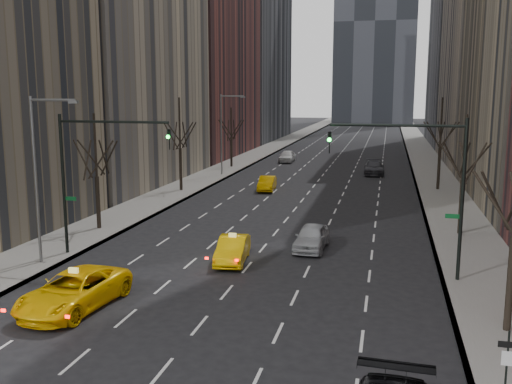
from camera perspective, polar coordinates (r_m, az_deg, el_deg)
The scene contains 20 objects.
ground at distance 20.50m, azimuth -9.41°, elevation -17.30°, with size 400.00×400.00×0.00m, color black.
sidewalk_left at distance 89.41m, azimuth 0.48°, elevation 3.97°, with size 4.50×320.00×0.15m, color slate.
sidewalk_right at distance 87.41m, azimuth 16.38°, elevation 3.43°, with size 4.50×320.00×0.15m, color slate.
bld_left_far at distance 88.52m, azimuth -6.26°, elevation 18.08°, with size 14.00×28.00×44.00m, color brown.
tree_lw_b at distance 40.11m, azimuth -15.63°, elevation 1.50°, with size 3.36×3.50×7.82m.
tree_lw_c at distance 54.54m, azimuth -7.58°, elevation 4.25°, with size 3.36×3.50×8.74m.
tree_lw_d at distance 71.64m, azimuth -2.49°, elevation 5.28°, with size 3.36×3.50×7.36m.
tree_rw_b at distance 39.47m, azimuth 19.97°, elevation 1.14°, with size 3.36×3.50×7.82m.
tree_rw_c at distance 57.22m, azimuth 17.92°, elevation 4.12°, with size 3.36×3.50×8.74m.
traffic_mast_left at distance 33.29m, azimuth -16.33°, elevation 2.89°, with size 6.69×0.39×8.00m.
traffic_mast_right at distance 29.09m, azimuth 16.77°, elevation 1.90°, with size 6.69×0.39×8.00m.
streetlight_near at distance 32.49m, azimuth -20.73°, elevation 2.71°, with size 2.83×0.22×9.00m.
streetlight_far at distance 64.46m, azimuth -3.18°, elevation 6.59°, with size 2.83×0.22×9.00m.
sign_post at distance 17.81m, azimuth 23.76°, elevation -16.01°, with size 0.55×0.06×2.80m.
taxi_suv at distance 26.40m, azimuth -17.74°, elevation -9.39°, with size 2.70×5.86×1.63m, color #FFC605.
taxi_sedan at distance 31.90m, azimuth -2.35°, elevation -5.76°, with size 1.51×4.34×1.43m, color #EBB604.
silver_sedan_ahead at distance 34.55m, azimuth 5.57°, elevation -4.51°, with size 1.77×4.40×1.50m, color #A3A6AB.
far_taxi at distance 54.97m, azimuth 1.12°, elevation 0.86°, with size 1.45×4.17×1.37m, color #EBA904.
far_suv_grey at distance 67.23m, azimuth 11.72°, elevation 2.41°, with size 2.22×5.46×1.58m, color #2F2F34.
far_car_white at distance 77.76m, azimuth 3.12°, elevation 3.60°, with size 1.90×4.71×1.61m, color silver.
Camera 1 is at (7.19, -16.78, 9.33)m, focal length 40.00 mm.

